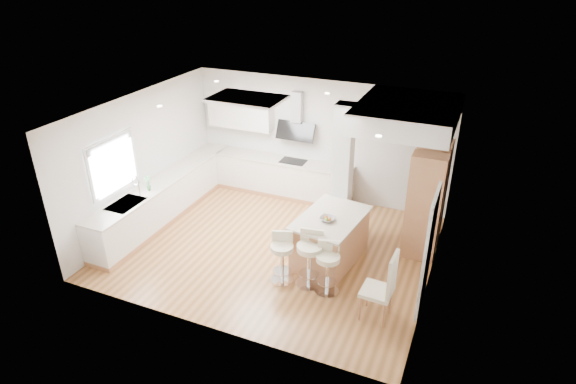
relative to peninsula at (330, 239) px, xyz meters
The scene contains 18 objects.
ground 1.26m from the peninsula, behind, with size 6.00×6.00×0.00m, color #AE7340.
ceiling 1.26m from the peninsula, behind, with size 6.00×5.00×0.02m, color white.
wall_back 2.92m from the peninsula, 114.82° to the left, with size 6.00×0.04×2.80m, color beige.
wall_left 4.26m from the peninsula, behind, with size 0.04×5.00×2.80m, color beige.
wall_right 2.06m from the peninsula, ahead, with size 0.04×5.00×2.80m, color beige.
skylight 3.07m from the peninsula, 162.53° to the left, with size 4.10×2.10×0.06m.
window_left 4.38m from the peninsula, 167.87° to the right, with size 0.06×1.28×1.07m.
doorway_right 1.97m from the peninsula, 17.91° to the right, with size 0.05×1.00×2.10m.
counter_left 3.87m from the peninsula, behind, with size 0.63×4.50×1.35m.
counter_back 3.06m from the peninsula, 132.86° to the left, with size 3.62×0.63×2.50m.
pillar 1.34m from the peninsula, 96.69° to the left, with size 0.35×0.35×2.80m.
soffit 2.72m from the peninsula, 56.49° to the left, with size 1.78×2.20×0.40m.
oven_column 2.04m from the peninsula, 39.39° to the left, with size 0.63×1.21×2.10m.
peninsula is the anchor object (origin of this frame).
bar_stool_a 1.09m from the peninsula, 122.32° to the right, with size 0.54×0.54×0.94m.
bar_stool_b 0.85m from the peninsula, 96.54° to the right, with size 0.53×0.53×1.04m.
bar_stool_c 0.94m from the peninsula, 74.06° to the right, with size 0.53×0.53×0.95m.
dining_chair 1.78m from the peninsula, 43.53° to the right, with size 0.50×0.50×1.23m.
Camera 1 is at (3.42, -7.35, 5.29)m, focal length 30.00 mm.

